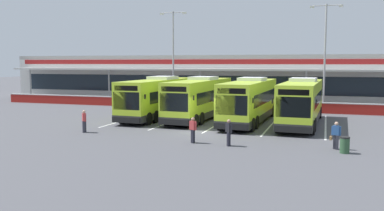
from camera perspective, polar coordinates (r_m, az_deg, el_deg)
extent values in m
plane|color=#4C4C51|center=(29.83, 1.65, -3.74)|extent=(200.00, 200.00, 0.00)
cube|color=silver|center=(55.87, 9.53, 3.54)|extent=(70.00, 10.00, 5.50)
cube|color=#19232D|center=(50.94, 8.68, 2.82)|extent=(66.00, 0.08, 2.20)
cube|color=maroon|center=(50.86, 8.73, 6.03)|extent=(68.00, 0.08, 0.60)
cube|color=beige|center=(49.41, 8.43, 4.93)|extent=(67.00, 3.00, 0.24)
cube|color=gray|center=(55.83, 9.59, 6.62)|extent=(70.00, 10.00, 0.50)
cylinder|color=#999999|center=(61.72, -21.53, 2.82)|extent=(0.20, 0.20, 4.20)
cylinder|color=#999999|center=(54.67, -11.45, 2.77)|extent=(0.20, 0.20, 4.20)
cylinder|color=#999999|center=(49.75, 1.10, 2.58)|extent=(0.20, 0.20, 4.20)
cylinder|color=#999999|center=(47.64, 15.52, 2.22)|extent=(0.20, 0.20, 4.20)
cube|color=maroon|center=(43.74, 7.04, -0.03)|extent=(60.00, 0.36, 1.00)
cube|color=#B2B2B2|center=(43.68, 7.04, 0.69)|extent=(60.00, 0.40, 0.10)
cube|color=#B7DB2D|center=(37.79, -4.68, 1.20)|extent=(3.00, 12.09, 3.19)
cube|color=#333333|center=(37.92, -4.66, -0.78)|extent=(3.02, 12.11, 0.56)
cube|color=black|center=(38.13, -4.43, 1.61)|extent=(2.94, 9.69, 0.96)
cube|color=black|center=(32.50, -9.10, 0.63)|extent=(2.31, 0.19, 1.40)
cube|color=black|center=(32.41, -9.13, 2.39)|extent=(2.05, 0.16, 0.40)
cube|color=silver|center=(38.59, -4.07, 3.88)|extent=(2.15, 2.88, 0.28)
cube|color=black|center=(32.57, -9.15, -2.02)|extent=(2.45, 0.25, 0.44)
cube|color=black|center=(32.09, -6.53, 1.23)|extent=(0.08, 0.12, 0.36)
cube|color=black|center=(33.50, -10.99, 1.35)|extent=(0.08, 0.12, 0.36)
cylinder|color=black|center=(41.68, -0.51, -0.25)|extent=(0.36, 1.05, 1.04)
cylinder|color=black|center=(42.58, -3.52, -0.13)|extent=(0.36, 1.05, 1.04)
cylinder|color=black|center=(34.55, -5.09, -1.56)|extent=(0.36, 1.05, 1.04)
cylinder|color=black|center=(35.63, -8.57, -1.37)|extent=(0.36, 1.05, 1.04)
cylinder|color=black|center=(33.30, -6.12, -1.85)|extent=(0.36, 1.05, 1.04)
cylinder|color=black|center=(34.42, -9.69, -1.65)|extent=(0.36, 1.05, 1.04)
cube|color=#B7DB2D|center=(36.57, 1.09, 1.06)|extent=(3.00, 12.09, 3.19)
cube|color=#333333|center=(36.71, 1.08, -0.98)|extent=(3.02, 12.11, 0.56)
cube|color=black|center=(36.93, 1.29, 1.49)|extent=(2.94, 9.69, 0.96)
cube|color=black|center=(31.02, -2.52, 0.45)|extent=(2.31, 0.19, 1.40)
cube|color=black|center=(30.93, -2.53, 2.29)|extent=(2.05, 0.16, 0.40)
cube|color=silver|center=(37.41, 1.60, 3.83)|extent=(2.15, 2.88, 0.28)
cube|color=black|center=(31.10, -2.58, -2.32)|extent=(2.45, 0.25, 0.44)
cube|color=black|center=(30.79, 0.23, 1.07)|extent=(0.08, 0.12, 0.36)
cube|color=black|center=(31.90, -4.69, 1.22)|extent=(0.08, 0.12, 0.36)
cylinder|color=black|center=(40.73, 4.80, -0.42)|extent=(0.36, 1.05, 1.04)
cylinder|color=black|center=(41.42, 1.61, -0.29)|extent=(0.36, 1.05, 1.04)
cylinder|color=black|center=(33.33, 1.22, -1.81)|extent=(0.36, 1.05, 1.04)
cylinder|color=black|center=(34.18, -2.57, -1.62)|extent=(0.36, 1.05, 1.04)
cylinder|color=black|center=(32.02, 0.40, -2.13)|extent=(0.36, 1.05, 1.04)
cylinder|color=black|center=(32.90, -3.52, -1.92)|extent=(0.36, 1.05, 1.04)
cube|color=#B7DB2D|center=(34.76, 8.00, 0.75)|extent=(3.00, 12.09, 3.19)
cube|color=#333333|center=(34.90, 7.97, -1.40)|extent=(3.02, 12.11, 0.56)
cube|color=black|center=(35.12, 8.14, 1.20)|extent=(2.94, 9.69, 0.96)
cube|color=black|center=(28.98, 5.50, 0.04)|extent=(2.31, 0.19, 1.40)
cube|color=black|center=(28.88, 5.51, 2.01)|extent=(2.05, 0.16, 0.40)
cube|color=silver|center=(35.62, 8.38, 3.66)|extent=(2.15, 2.88, 0.28)
cube|color=black|center=(29.07, 5.41, -2.93)|extent=(2.45, 0.25, 0.44)
cube|color=black|center=(28.95, 8.47, 0.69)|extent=(0.08, 0.12, 0.36)
cube|color=black|center=(29.68, 2.96, 0.88)|extent=(0.08, 0.12, 0.36)
cylinder|color=black|center=(39.18, 11.11, -0.76)|extent=(0.36, 1.05, 1.04)
cylinder|color=black|center=(39.62, 7.69, -0.63)|extent=(0.36, 1.05, 1.04)
cylinder|color=black|center=(31.56, 8.85, -2.32)|extent=(0.36, 1.05, 1.04)
cylinder|color=black|center=(32.11, 4.66, -2.13)|extent=(0.36, 1.05, 1.04)
cylinder|color=black|center=(30.20, 8.32, -2.68)|extent=(0.36, 1.05, 1.04)
cylinder|color=black|center=(30.78, 3.96, -2.47)|extent=(0.36, 1.05, 1.04)
cube|color=#B7DB2D|center=(34.32, 14.98, 0.54)|extent=(3.00, 12.09, 3.19)
cube|color=#333333|center=(34.47, 14.92, -1.64)|extent=(3.02, 12.11, 0.56)
cube|color=black|center=(34.70, 15.05, 1.00)|extent=(2.94, 9.69, 0.96)
cube|color=black|center=(28.41, 13.87, -0.23)|extent=(2.31, 0.19, 1.40)
cube|color=black|center=(28.32, 13.92, 1.78)|extent=(2.05, 0.16, 0.40)
cube|color=silver|center=(35.20, 15.20, 3.49)|extent=(2.15, 2.88, 0.28)
cube|color=black|center=(28.50, 13.77, -3.25)|extent=(2.45, 0.25, 0.44)
cube|color=black|center=(28.61, 16.86, 0.44)|extent=(0.08, 0.12, 0.36)
cube|color=black|center=(28.92, 11.10, 0.64)|extent=(0.08, 0.12, 0.36)
cylinder|color=black|center=(38.95, 17.30, -0.96)|extent=(0.36, 1.05, 1.04)
cylinder|color=black|center=(39.14, 13.81, -0.83)|extent=(0.36, 1.05, 1.04)
cylinder|color=black|center=(31.22, 16.55, -2.59)|extent=(0.36, 1.05, 1.04)
cylinder|color=black|center=(31.46, 12.20, -2.41)|extent=(0.36, 1.05, 1.04)
cylinder|color=black|center=(29.84, 16.37, -2.97)|extent=(0.36, 1.05, 1.04)
cylinder|color=black|center=(30.09, 11.82, -2.78)|extent=(0.36, 1.05, 1.04)
cube|color=silver|center=(38.39, -7.89, -1.62)|extent=(0.14, 13.00, 0.01)
cube|color=silver|center=(36.76, -1.99, -1.90)|extent=(0.14, 13.00, 0.01)
cube|color=silver|center=(35.55, 4.39, -2.18)|extent=(0.14, 13.00, 0.01)
cube|color=silver|center=(34.81, 11.13, -2.45)|extent=(0.14, 13.00, 0.01)
cube|color=silver|center=(34.57, 18.06, -2.69)|extent=(0.14, 13.00, 0.01)
cube|color=#33333D|center=(25.47, 19.19, -4.79)|extent=(0.17, 0.20, 0.84)
cube|color=#33333D|center=(25.33, 19.50, -4.86)|extent=(0.17, 0.20, 0.84)
cube|color=#2D5693|center=(25.28, 19.40, -3.27)|extent=(0.37, 0.27, 0.56)
cube|color=#2D5693|center=(25.32, 18.90, -3.30)|extent=(0.11, 0.11, 0.54)
cube|color=#2D5693|center=(25.26, 19.89, -3.36)|extent=(0.11, 0.11, 0.54)
sphere|color=tan|center=(25.23, 19.43, -2.39)|extent=(0.22, 0.22, 0.22)
cube|color=olive|center=(25.42, 18.72, -4.31)|extent=(0.16, 0.30, 0.22)
cylinder|color=olive|center=(25.39, 18.73, -3.91)|extent=(0.02, 0.02, 0.16)
cube|color=black|center=(25.14, 5.09, -4.62)|extent=(0.22, 0.23, 0.84)
cube|color=black|center=(24.94, 5.12, -4.71)|extent=(0.22, 0.23, 0.84)
cube|color=black|center=(24.92, 5.12, -3.08)|extent=(0.40, 0.38, 0.56)
cube|color=black|center=(25.09, 4.80, -3.08)|extent=(0.13, 0.13, 0.54)
cube|color=black|center=(24.76, 5.45, -3.21)|extent=(0.13, 0.13, 0.54)
sphere|color=tan|center=(24.86, 5.13, -2.19)|extent=(0.22, 0.22, 0.22)
cube|color=black|center=(25.96, 0.08, -4.26)|extent=(0.20, 0.22, 0.84)
cube|color=black|center=(25.77, 0.17, -4.34)|extent=(0.20, 0.22, 0.84)
cube|color=#B23838|center=(25.75, 0.13, -2.76)|extent=(0.40, 0.34, 0.56)
cube|color=#B23838|center=(25.90, -0.24, -2.78)|extent=(0.12, 0.13, 0.54)
cube|color=#B23838|center=(25.61, 0.49, -2.88)|extent=(0.12, 0.13, 0.54)
sphere|color=tan|center=(25.69, 0.13, -1.90)|extent=(0.22, 0.22, 0.22)
cube|color=#33333D|center=(30.83, -14.65, -2.83)|extent=(0.22, 0.23, 0.84)
cube|color=#33333D|center=(30.65, -14.80, -2.88)|extent=(0.22, 0.23, 0.84)
cube|color=#B23838|center=(30.64, -14.76, -1.56)|extent=(0.40, 0.39, 0.56)
cube|color=#B23838|center=(30.85, -14.86, -1.57)|extent=(0.13, 0.13, 0.54)
cube|color=#B23838|center=(30.43, -14.65, -1.66)|extent=(0.13, 0.13, 0.54)
sphere|color=tan|center=(30.59, -14.78, -0.84)|extent=(0.22, 0.22, 0.22)
cylinder|color=#9E9EA3|center=(48.69, -2.62, 6.51)|extent=(0.20, 0.20, 11.00)
cylinder|color=#9E9EA3|center=(49.04, -2.65, 12.77)|extent=(2.80, 0.10, 0.10)
cube|color=silver|center=(49.53, -4.20, 12.58)|extent=(0.44, 0.28, 0.20)
cube|color=silver|center=(48.55, -1.06, 12.73)|extent=(0.44, 0.28, 0.20)
cylinder|color=#9E9EA3|center=(44.78, 17.96, 6.28)|extent=(0.20, 0.20, 11.00)
cylinder|color=#9E9EA3|center=(45.16, 18.18, 13.08)|extent=(2.80, 0.10, 0.10)
cube|color=silver|center=(45.17, 16.35, 13.00)|extent=(0.44, 0.28, 0.20)
cube|color=silver|center=(45.16, 20.00, 12.89)|extent=(0.44, 0.28, 0.20)
cylinder|color=#2D5133|center=(24.48, 20.44, -5.25)|extent=(0.52, 0.52, 0.85)
cylinder|color=black|center=(24.40, 20.48, -4.18)|extent=(0.54, 0.54, 0.08)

